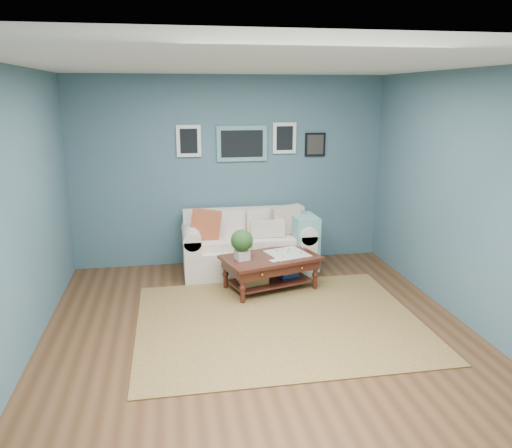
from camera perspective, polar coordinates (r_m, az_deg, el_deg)
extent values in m
plane|color=brown|center=(5.28, 0.66, -12.86)|extent=(5.00, 5.00, 0.00)
plane|color=white|center=(4.69, 0.76, 17.85)|extent=(5.00, 5.00, 0.00)
cube|color=slate|center=(7.23, -2.97, 6.00)|extent=(4.50, 0.02, 2.70)
cube|color=slate|center=(2.52, 11.47, -11.30)|extent=(4.50, 0.02, 2.70)
cube|color=slate|center=(4.92, -25.97, 0.38)|extent=(0.02, 5.00, 2.70)
cube|color=slate|center=(5.66, 23.72, 2.32)|extent=(0.02, 5.00, 2.70)
cube|color=#5D999D|center=(7.18, -1.62, 9.16)|extent=(0.72, 0.03, 0.50)
cube|color=black|center=(7.17, -1.60, 9.15)|extent=(0.60, 0.01, 0.38)
cube|color=white|center=(7.11, -7.70, 9.39)|extent=(0.34, 0.03, 0.44)
cube|color=white|center=(7.29, 3.27, 9.78)|extent=(0.34, 0.03, 0.44)
cube|color=black|center=(7.42, 6.76, 9.01)|extent=(0.30, 0.03, 0.34)
cube|color=brown|center=(5.61, 2.63, -11.03)|extent=(3.08, 2.47, 0.01)
cube|color=#F2E2CF|center=(7.04, -0.96, -3.90)|extent=(1.33, 0.83, 0.39)
cube|color=#F2E2CF|center=(7.22, -1.37, 0.08)|extent=(1.75, 0.21, 0.45)
cube|color=#F2E2CF|center=(6.94, -7.35, -3.49)|extent=(0.23, 0.83, 0.58)
cube|color=#F2E2CF|center=(7.17, 5.22, -2.83)|extent=(0.23, 0.83, 0.58)
cylinder|color=#F2E2CF|center=(6.85, -7.43, -1.18)|extent=(0.24, 0.83, 0.24)
cylinder|color=#F2E2CF|center=(7.08, 5.27, -0.58)|extent=(0.24, 0.83, 0.24)
cube|color=#F2E2CF|center=(6.86, -3.84, -2.16)|extent=(0.68, 0.53, 0.12)
cube|color=#F2E2CF|center=(6.97, 2.01, -1.87)|extent=(0.68, 0.53, 0.12)
cube|color=#F2E2CF|center=(7.05, -4.10, 0.24)|extent=(0.68, 0.11, 0.34)
cube|color=#F2E2CF|center=(7.16, 1.59, 0.49)|extent=(0.68, 0.11, 0.34)
cube|color=#BE4323|center=(6.78, -5.78, -0.06)|extent=(0.45, 0.16, 0.45)
cube|color=beige|center=(7.01, 3.56, 0.48)|extent=(0.44, 0.17, 0.43)
cube|color=beige|center=(6.86, 1.32, -0.53)|extent=(0.47, 0.11, 0.23)
cube|color=#80BCB2|center=(7.02, 5.49, -2.01)|extent=(0.32, 0.52, 0.75)
cube|color=#33120A|center=(6.34, 1.65, -3.88)|extent=(1.32, 0.99, 0.04)
cube|color=#33120A|center=(6.37, 1.65, -4.55)|extent=(1.23, 0.89, 0.12)
cube|color=#33120A|center=(6.45, 1.63, -6.51)|extent=(1.10, 0.77, 0.02)
sphere|color=gold|center=(5.98, 0.72, -5.83)|extent=(0.03, 0.03, 0.03)
sphere|color=gold|center=(6.24, 5.25, -5.03)|extent=(0.03, 0.03, 0.03)
cylinder|color=#33120A|center=(5.98, -1.54, -7.30)|extent=(0.06, 0.06, 0.40)
cylinder|color=#33120A|center=(6.44, 6.79, -5.76)|extent=(0.06, 0.06, 0.40)
cylinder|color=#33120A|center=(6.44, -3.51, -5.70)|extent=(0.06, 0.06, 0.40)
cylinder|color=#33120A|center=(6.87, 4.40, -4.39)|extent=(0.06, 0.06, 0.40)
cube|color=beige|center=(6.20, -1.61, -3.55)|extent=(0.19, 0.19, 0.12)
sphere|color=#264A1D|center=(6.15, -1.63, -1.89)|extent=(0.27, 0.27, 0.27)
cube|color=beige|center=(6.45, 3.59, -3.37)|extent=(0.58, 0.58, 0.01)
cube|color=tan|center=(6.30, -0.35, -5.93)|extent=(0.39, 0.32, 0.20)
cube|color=navy|center=(6.56, 3.69, -5.51)|extent=(0.28, 0.24, 0.11)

